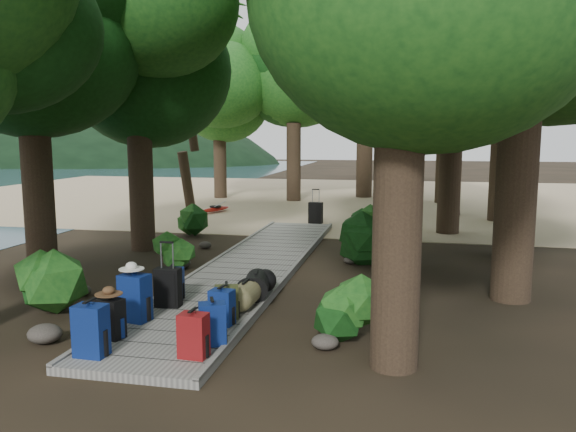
% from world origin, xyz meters
% --- Properties ---
extents(ground, '(120.00, 120.00, 0.00)m').
position_xyz_m(ground, '(0.00, 0.00, 0.00)').
color(ground, '#312518').
rests_on(ground, ground).
extents(sand_beach, '(40.00, 22.00, 0.02)m').
position_xyz_m(sand_beach, '(0.00, 16.00, 0.01)').
color(sand_beach, tan).
rests_on(sand_beach, ground).
extents(distant_hill, '(32.00, 16.00, 12.00)m').
position_xyz_m(distant_hill, '(-40.00, 48.00, 0.00)').
color(distant_hill, black).
rests_on(distant_hill, ground).
extents(boardwalk, '(2.00, 12.00, 0.12)m').
position_xyz_m(boardwalk, '(0.00, 1.00, 0.06)').
color(boardwalk, gray).
rests_on(boardwalk, ground).
extents(backpack_left_a, '(0.41, 0.30, 0.75)m').
position_xyz_m(backpack_left_a, '(-0.63, -4.57, 0.50)').
color(backpack_left_a, navy).
rests_on(backpack_left_a, boardwalk).
extents(backpack_left_b, '(0.39, 0.31, 0.63)m').
position_xyz_m(backpack_left_b, '(-0.71, -3.92, 0.44)').
color(backpack_left_b, black).
rests_on(backpack_left_b, boardwalk).
extents(backpack_left_c, '(0.49, 0.39, 0.81)m').
position_xyz_m(backpack_left_c, '(-0.73, -3.15, 0.53)').
color(backpack_left_c, navy).
rests_on(backpack_left_c, boardwalk).
extents(backpack_left_d, '(0.44, 0.36, 0.60)m').
position_xyz_m(backpack_left_d, '(-0.66, -1.91, 0.42)').
color(backpack_left_d, navy).
rests_on(backpack_left_d, boardwalk).
extents(backpack_right_a, '(0.37, 0.28, 0.64)m').
position_xyz_m(backpack_right_a, '(0.68, -4.34, 0.44)').
color(backpack_right_a, maroon).
rests_on(backpack_right_a, boardwalk).
extents(backpack_right_b, '(0.43, 0.38, 0.65)m').
position_xyz_m(backpack_right_b, '(0.77, -3.87, 0.44)').
color(backpack_right_b, navy).
rests_on(backpack_right_b, boardwalk).
extents(backpack_right_c, '(0.38, 0.29, 0.60)m').
position_xyz_m(backpack_right_c, '(0.64, -3.05, 0.42)').
color(backpack_right_c, navy).
rests_on(backpack_right_c, boardwalk).
extents(backpack_right_d, '(0.43, 0.37, 0.56)m').
position_xyz_m(backpack_right_d, '(0.60, -2.72, 0.40)').
color(backpack_right_d, '#404418').
rests_on(backpack_right_d, boardwalk).
extents(duffel_right_khaki, '(0.42, 0.63, 0.41)m').
position_xyz_m(duffel_right_khaki, '(0.73, -2.11, 0.33)').
color(duffel_right_khaki, olive).
rests_on(duffel_right_khaki, boardwalk).
extents(duffel_right_black, '(0.57, 0.78, 0.45)m').
position_xyz_m(duffel_right_black, '(0.77, -1.56, 0.34)').
color(duffel_right_black, black).
rests_on(duffel_right_black, boardwalk).
extents(suitcase_on_boardwalk, '(0.43, 0.25, 0.65)m').
position_xyz_m(suitcase_on_boardwalk, '(-0.54, -2.36, 0.45)').
color(suitcase_on_boardwalk, black).
rests_on(suitcase_on_boardwalk, boardwalk).
extents(lone_suitcase_on_sand, '(0.49, 0.32, 0.72)m').
position_xyz_m(lone_suitcase_on_sand, '(0.34, 7.75, 0.38)').
color(lone_suitcase_on_sand, black).
rests_on(lone_suitcase_on_sand, sand_beach).
extents(hat_brown, '(0.38, 0.38, 0.11)m').
position_xyz_m(hat_brown, '(-0.73, -3.91, 0.81)').
color(hat_brown, '#51351E').
rests_on(hat_brown, backpack_left_b).
extents(hat_white, '(0.38, 0.38, 0.13)m').
position_xyz_m(hat_white, '(-0.77, -3.15, 0.99)').
color(hat_white, silver).
rests_on(hat_white, backpack_left_c).
extents(kayak, '(1.75, 3.33, 0.33)m').
position_xyz_m(kayak, '(-3.91, 9.70, 0.18)').
color(kayak, '#A4140E').
rests_on(kayak, sand_beach).
extents(sun_lounger, '(1.42, 2.15, 0.66)m').
position_xyz_m(sun_lounger, '(2.61, 9.06, 0.35)').
color(sun_lounger, silver).
rests_on(sun_lounger, sand_beach).
extents(tree_right_a, '(5.26, 5.26, 8.77)m').
position_xyz_m(tree_right_a, '(3.21, -3.82, 4.38)').
color(tree_right_a, black).
rests_on(tree_right_a, ground).
extents(tree_right_b, '(5.68, 5.68, 10.15)m').
position_xyz_m(tree_right_b, '(5.22, -0.33, 5.07)').
color(tree_right_b, black).
rests_on(tree_right_b, ground).
extents(tree_right_c, '(5.83, 5.83, 10.09)m').
position_xyz_m(tree_right_c, '(3.12, 2.36, 5.04)').
color(tree_right_c, black).
rests_on(tree_right_c, ground).
extents(tree_right_d, '(6.12, 6.12, 11.22)m').
position_xyz_m(tree_right_d, '(5.89, 3.50, 5.61)').
color(tree_right_d, black).
rests_on(tree_right_d, ground).
extents(tree_right_e, '(5.40, 5.40, 9.73)m').
position_xyz_m(tree_right_e, '(4.60, 6.73, 4.86)').
color(tree_right_e, black).
rests_on(tree_right_e, ground).
extents(tree_right_f, '(5.72, 5.72, 10.21)m').
position_xyz_m(tree_right_f, '(6.50, 9.71, 5.11)').
color(tree_right_f, black).
rests_on(tree_right_f, ground).
extents(tree_left_b, '(5.18, 5.18, 9.32)m').
position_xyz_m(tree_left_b, '(-4.56, -0.03, 4.66)').
color(tree_left_b, black).
rests_on(tree_left_b, ground).
extents(tree_left_c, '(5.15, 5.15, 8.96)m').
position_xyz_m(tree_left_c, '(-3.40, 2.52, 4.48)').
color(tree_left_c, black).
rests_on(tree_left_c, ground).
extents(tree_back_a, '(5.39, 5.39, 9.33)m').
position_xyz_m(tree_back_a, '(-1.73, 14.31, 4.66)').
color(tree_back_a, black).
rests_on(tree_back_a, ground).
extents(tree_back_b, '(6.18, 6.18, 11.04)m').
position_xyz_m(tree_back_b, '(1.32, 16.50, 5.52)').
color(tree_back_b, black).
rests_on(tree_back_b, ground).
extents(tree_back_c, '(5.08, 5.08, 9.14)m').
position_xyz_m(tree_back_c, '(4.90, 14.83, 4.57)').
color(tree_back_c, black).
rests_on(tree_back_c, ground).
extents(tree_back_d, '(5.19, 5.19, 8.66)m').
position_xyz_m(tree_back_d, '(-5.41, 14.78, 4.33)').
color(tree_back_d, black).
rests_on(tree_back_d, ground).
extents(palm_right_a, '(3.83, 3.83, 6.53)m').
position_xyz_m(palm_right_a, '(3.34, 5.64, 3.27)').
color(palm_right_a, '#134112').
rests_on(palm_right_a, ground).
extents(palm_right_b, '(4.75, 4.75, 9.17)m').
position_xyz_m(palm_right_b, '(5.14, 11.04, 4.59)').
color(palm_right_b, '#134112').
rests_on(palm_right_b, ground).
extents(palm_right_c, '(4.35, 4.35, 6.92)m').
position_xyz_m(palm_right_c, '(2.66, 11.82, 3.46)').
color(palm_right_c, '#134112').
rests_on(palm_right_c, ground).
extents(palm_left_a, '(4.62, 4.62, 7.35)m').
position_xyz_m(palm_left_a, '(-4.09, 7.07, 3.67)').
color(palm_left_a, '#134112').
rests_on(palm_left_a, ground).
extents(rock_left_a, '(0.49, 0.44, 0.27)m').
position_xyz_m(rock_left_a, '(-1.72, -4.00, 0.14)').
color(rock_left_a, '#4C473F').
rests_on(rock_left_a, ground).
extents(rock_left_b, '(0.36, 0.32, 0.20)m').
position_xyz_m(rock_left_b, '(-2.56, -1.71, 0.10)').
color(rock_left_b, '#4C473F').
rests_on(rock_left_b, ground).
extents(rock_left_c, '(0.47, 0.42, 0.26)m').
position_xyz_m(rock_left_c, '(-1.62, 0.75, 0.13)').
color(rock_left_c, '#4C473F').
rests_on(rock_left_c, ground).
extents(rock_left_d, '(0.33, 0.30, 0.18)m').
position_xyz_m(rock_left_d, '(-1.87, 3.00, 0.09)').
color(rock_left_d, '#4C473F').
rests_on(rock_left_d, ground).
extents(rock_right_a, '(0.38, 0.35, 0.21)m').
position_xyz_m(rock_right_a, '(2.26, -3.42, 0.11)').
color(rock_right_a, '#4C473F').
rests_on(rock_right_a, ground).
extents(rock_right_b, '(0.42, 0.38, 0.23)m').
position_xyz_m(rock_right_b, '(2.61, -1.11, 0.12)').
color(rock_right_b, '#4C473F').
rests_on(rock_right_b, ground).
extents(rock_right_c, '(0.31, 0.28, 0.17)m').
position_xyz_m(rock_right_c, '(2.08, 1.96, 0.08)').
color(rock_right_c, '#4C473F').
rests_on(rock_right_c, ground).
extents(rock_right_d, '(0.54, 0.49, 0.30)m').
position_xyz_m(rock_right_d, '(2.64, 4.04, 0.15)').
color(rock_right_d, '#4C473F').
rests_on(rock_right_d, ground).
extents(shrub_left_a, '(1.24, 1.24, 1.12)m').
position_xyz_m(shrub_left_a, '(-2.50, -2.83, 0.56)').
color(shrub_left_a, '#144515').
rests_on(shrub_left_a, ground).
extents(shrub_left_b, '(0.88, 0.88, 0.79)m').
position_xyz_m(shrub_left_b, '(-1.69, 0.61, 0.40)').
color(shrub_left_b, '#144515').
rests_on(shrub_left_b, ground).
extents(shrub_left_c, '(1.05, 1.05, 0.95)m').
position_xyz_m(shrub_left_c, '(-2.86, 4.65, 0.47)').
color(shrub_left_c, '#144515').
rests_on(shrub_left_c, ground).
extents(shrub_right_a, '(0.97, 0.97, 0.88)m').
position_xyz_m(shrub_right_a, '(2.56, -2.92, 0.44)').
color(shrub_right_a, '#144515').
rests_on(shrub_right_a, ground).
extents(shrub_right_b, '(1.35, 1.35, 1.21)m').
position_xyz_m(shrub_right_b, '(2.24, 2.19, 0.61)').
color(shrub_right_b, '#144515').
rests_on(shrub_right_b, ground).
extents(shrub_right_c, '(0.93, 0.93, 0.83)m').
position_xyz_m(shrub_right_c, '(2.12, 5.93, 0.42)').
color(shrub_right_c, '#144515').
rests_on(shrub_right_c, ground).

